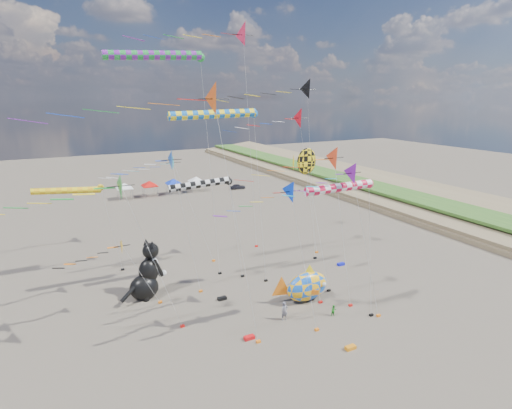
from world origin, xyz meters
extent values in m
plane|color=#51473B|center=(0.00, 0.00, 0.00)|extent=(260.00, 260.00, 0.00)
cone|color=black|center=(8.46, 17.46, 20.73)|extent=(2.33, 2.49, 2.57)
cylinder|color=#B2B2B2|center=(9.40, 17.46, 10.37)|extent=(1.89, 0.02, 20.73)
cube|color=black|center=(10.33, 17.46, 0.10)|extent=(0.36, 0.24, 0.20)
cone|color=#114BB4|center=(-7.25, 15.47, 14.25)|extent=(2.03, 2.17, 2.23)
cylinder|color=#B2B2B2|center=(-6.45, 15.47, 7.12)|extent=(1.64, 0.02, 14.25)
cube|color=black|center=(-5.64, 15.47, 0.10)|extent=(0.36, 0.24, 0.20)
cone|color=red|center=(9.80, 18.96, 17.51)|extent=(2.45, 2.62, 2.70)
cylinder|color=#B2B2B2|center=(10.73, 18.96, 8.75)|extent=(1.89, 0.02, 17.51)
cube|color=black|center=(11.66, 18.96, 0.10)|extent=(0.36, 0.24, 0.20)
cone|color=#188221|center=(-12.57, 9.86, 13.31)|extent=(2.14, 2.29, 2.36)
cylinder|color=#B2B2B2|center=(-10.94, 9.86, 6.66)|extent=(3.28, 0.02, 13.32)
cube|color=black|center=(-9.31, 9.86, 0.10)|extent=(0.36, 0.24, 0.20)
cone|color=#FF441B|center=(4.31, 5.99, 14.73)|extent=(2.16, 2.31, 2.38)
cylinder|color=#B2B2B2|center=(5.40, 5.99, 7.37)|extent=(2.21, 0.02, 14.73)
cube|color=black|center=(6.50, 5.99, 0.10)|extent=(0.36, 0.24, 0.20)
cone|color=#15B4C6|center=(-4.00, 22.47, 12.57)|extent=(1.79, 1.92, 1.97)
cylinder|color=#B2B2B2|center=(-2.75, 22.47, 6.29)|extent=(2.53, 0.02, 12.58)
cube|color=black|center=(-1.50, 22.47, 0.10)|extent=(0.36, 0.24, 0.20)
cone|color=gold|center=(-11.68, 15.08, 7.00)|extent=(1.48, 1.58, 1.63)
cylinder|color=#B2B2B2|center=(-10.85, 15.08, 3.50)|extent=(1.68, 0.02, 7.01)
cube|color=black|center=(-10.02, 15.08, 0.10)|extent=(0.36, 0.24, 0.20)
cone|color=#EF5716|center=(-6.54, 4.73, 19.78)|extent=(2.29, 2.45, 2.52)
cylinder|color=#B2B2B2|center=(-5.43, 4.73, 9.89)|extent=(2.24, 0.02, 19.78)
cube|color=black|center=(-4.33, 4.73, 0.10)|extent=(0.36, 0.24, 0.20)
cone|color=#EE234B|center=(3.95, 24.52, 27.00)|extent=(3.00, 3.21, 3.31)
cylinder|color=#B2B2B2|center=(4.76, 24.52, 13.50)|extent=(1.63, 0.02, 27.00)
cube|color=black|center=(5.56, 24.52, 0.10)|extent=(0.36, 0.24, 0.20)
cone|color=#0636E3|center=(-0.58, 3.98, 12.72)|extent=(1.85, 1.98, 2.04)
cylinder|color=#B2B2B2|center=(0.25, 3.98, 6.36)|extent=(1.68, 0.02, 12.73)
cube|color=black|center=(1.07, 3.98, 0.10)|extent=(0.36, 0.24, 0.20)
cone|color=#7D15A1|center=(4.18, 3.30, 14.10)|extent=(1.79, 1.92, 1.98)
cylinder|color=#B2B2B2|center=(5.88, 3.30, 7.05)|extent=(3.42, 0.02, 14.11)
cube|color=black|center=(7.58, 3.30, 0.10)|extent=(0.36, 0.24, 0.20)
cylinder|color=black|center=(-4.85, 16.78, 11.28)|extent=(6.39, 0.75, 0.75)
sphere|color=black|center=(-1.65, 16.78, 11.28)|extent=(0.79, 0.79, 0.79)
cylinder|color=#B2B2B2|center=(-0.90, 16.78, 5.64)|extent=(1.52, 0.02, 11.28)
cube|color=black|center=(-0.15, 16.78, 0.10)|extent=(0.36, 0.24, 0.20)
cylinder|color=#F0B014|center=(-16.97, 24.84, 10.22)|extent=(6.77, 0.69, 0.69)
sphere|color=#F0B014|center=(-13.58, 24.84, 10.22)|extent=(0.73, 0.73, 0.73)
cylinder|color=#B2B2B2|center=(-12.83, 24.84, 5.11)|extent=(1.52, 0.02, 10.23)
cube|color=black|center=(-12.08, 24.84, 0.10)|extent=(0.36, 0.24, 0.20)
cylinder|color=blue|center=(-4.03, 14.58, 18.30)|extent=(8.43, 0.81, 0.81)
sphere|color=blue|center=(0.18, 14.58, 18.30)|extent=(0.85, 0.85, 0.85)
cylinder|color=#B2B2B2|center=(0.93, 14.58, 9.15)|extent=(1.52, 0.02, 18.30)
cube|color=black|center=(1.68, 14.58, 0.10)|extent=(0.36, 0.24, 0.20)
cylinder|color=red|center=(2.44, 3.68, 12.82)|extent=(6.21, 0.73, 0.73)
sphere|color=red|center=(5.55, 3.68, 12.82)|extent=(0.76, 0.76, 0.76)
cylinder|color=#B2B2B2|center=(6.30, 3.68, 6.41)|extent=(1.52, 0.02, 12.82)
cube|color=black|center=(7.05, 3.68, 0.10)|extent=(0.36, 0.24, 0.20)
cylinder|color=green|center=(-8.29, 18.66, 23.65)|extent=(9.21, 0.87, 0.87)
sphere|color=green|center=(-3.68, 18.66, 23.65)|extent=(0.91, 0.91, 0.91)
cylinder|color=#B2B2B2|center=(-2.93, 18.66, 11.82)|extent=(1.52, 0.02, 23.65)
cube|color=black|center=(-2.18, 18.66, 0.10)|extent=(0.36, 0.24, 0.20)
ellipsoid|color=yellow|center=(4.51, 11.49, 13.70)|extent=(2.20, 0.40, 2.64)
cone|color=yellow|center=(3.01, 11.49, 13.70)|extent=(0.12, 1.80, 1.80)
cylinder|color=#B2B2B2|center=(5.51, 10.49, 6.85)|extent=(2.03, 2.03, 13.71)
cube|color=black|center=(6.51, 9.49, 0.10)|extent=(0.36, 0.24, 0.20)
ellipsoid|color=blue|center=(3.25, 8.84, 1.58)|extent=(4.90, 2.98, 3.05)
cone|color=orange|center=(0.60, 8.84, 1.58)|extent=(2.19, 0.71, 2.24)
cone|color=yellow|center=(3.45, 8.84, 3.11)|extent=(1.60, 0.53, 1.63)
cylinder|color=#B2B2B2|center=(4.36, 8.34, 0.54)|extent=(0.27, 1.04, 1.10)
cube|color=red|center=(4.25, 7.84, 0.10)|extent=(0.36, 0.24, 0.20)
imported|color=slate|center=(-0.57, 6.79, 0.90)|extent=(0.66, 0.43, 1.80)
imported|color=#1C9120|center=(3.91, 5.30, 0.55)|extent=(0.54, 0.43, 1.10)
imported|color=#3227A5|center=(2.14, 11.16, 0.51)|extent=(0.50, 0.64, 1.02)
cube|color=black|center=(-4.27, 12.89, 0.15)|extent=(0.90, 0.44, 0.30)
cube|color=#1419CB|center=(11.93, 14.29, 0.15)|extent=(0.90, 0.44, 0.30)
cube|color=red|center=(-4.80, 5.52, 0.15)|extent=(0.90, 0.44, 0.30)
cube|color=orange|center=(1.94, 0.53, 0.15)|extent=(0.90, 0.44, 0.30)
cube|color=white|center=(-6.00, 60.00, 2.25)|extent=(3.00, 3.00, 0.15)
pyramid|color=white|center=(-6.00, 60.00, 3.30)|extent=(4.20, 4.20, 1.00)
cylinder|color=#999999|center=(-7.30, 58.70, 1.10)|extent=(0.08, 0.08, 2.20)
cylinder|color=#999999|center=(-4.70, 58.70, 1.10)|extent=(0.08, 0.08, 2.20)
cylinder|color=#999999|center=(-7.30, 61.30, 1.10)|extent=(0.08, 0.08, 2.20)
cylinder|color=#999999|center=(-4.70, 61.30, 1.10)|extent=(0.08, 0.08, 2.20)
cube|color=red|center=(-1.00, 60.00, 2.25)|extent=(3.00, 3.00, 0.15)
pyramid|color=red|center=(-1.00, 60.00, 3.30)|extent=(4.20, 4.20, 1.00)
cylinder|color=#999999|center=(-2.30, 58.70, 1.10)|extent=(0.08, 0.08, 2.20)
cylinder|color=#999999|center=(0.30, 58.70, 1.10)|extent=(0.08, 0.08, 2.20)
cylinder|color=#999999|center=(-2.30, 61.30, 1.10)|extent=(0.08, 0.08, 2.20)
cylinder|color=#999999|center=(0.30, 61.30, 1.10)|extent=(0.08, 0.08, 2.20)
cube|color=#1434CB|center=(4.00, 60.00, 2.25)|extent=(3.00, 3.00, 0.15)
pyramid|color=#1434CB|center=(4.00, 60.00, 3.30)|extent=(4.20, 4.20, 1.00)
cylinder|color=#999999|center=(2.70, 58.70, 1.10)|extent=(0.08, 0.08, 2.20)
cylinder|color=#999999|center=(5.30, 58.70, 1.10)|extent=(0.08, 0.08, 2.20)
cylinder|color=#999999|center=(2.70, 61.30, 1.10)|extent=(0.08, 0.08, 2.20)
cylinder|color=#999999|center=(5.30, 61.30, 1.10)|extent=(0.08, 0.08, 2.20)
cube|color=white|center=(9.00, 60.00, 2.25)|extent=(3.00, 3.00, 0.15)
pyramid|color=white|center=(9.00, 60.00, 3.30)|extent=(4.20, 4.20, 1.00)
cylinder|color=#999999|center=(7.70, 58.70, 1.10)|extent=(0.08, 0.08, 2.20)
cylinder|color=#999999|center=(10.30, 58.70, 1.10)|extent=(0.08, 0.08, 2.20)
cylinder|color=#999999|center=(7.70, 61.30, 1.10)|extent=(0.08, 0.08, 2.20)
cylinder|color=#999999|center=(10.30, 61.30, 1.10)|extent=(0.08, 0.08, 2.20)
imported|color=#26262D|center=(17.92, 58.00, 0.58)|extent=(3.48, 1.64, 1.15)
camera|label=1|loc=(-17.71, -21.21, 19.85)|focal=28.00mm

